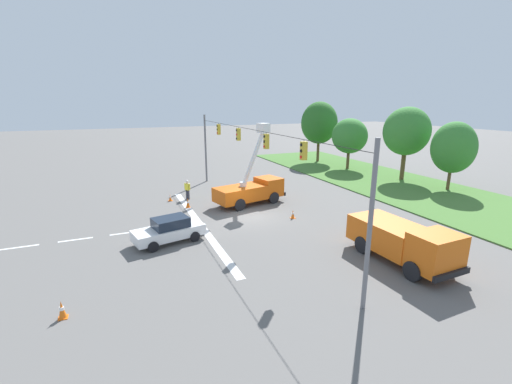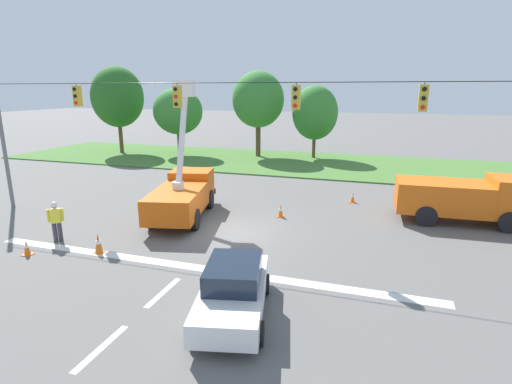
{
  "view_description": "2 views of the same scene",
  "coord_description": "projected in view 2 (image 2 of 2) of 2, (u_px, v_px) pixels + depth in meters",
  "views": [
    {
      "loc": [
        23.1,
        -9.14,
        8.49
      ],
      "look_at": [
        -1.67,
        1.18,
        1.4
      ],
      "focal_mm": 24.0,
      "sensor_mm": 36.0,
      "label": 1
    },
    {
      "loc": [
        6.42,
        -16.09,
        6.33
      ],
      "look_at": [
        0.62,
        1.83,
        1.48
      ],
      "focal_mm": 28.0,
      "sensor_mm": 36.0,
      "label": 2
    }
  ],
  "objects": [
    {
      "name": "ground_plane",
      "position": [
        231.0,
        231.0,
        18.32
      ],
      "size": [
        200.0,
        200.0,
        0.0
      ],
      "primitive_type": "plane",
      "color": "#605E5B"
    },
    {
      "name": "grass_verge",
      "position": [
        306.0,
        163.0,
        34.89
      ],
      "size": [
        56.0,
        12.0,
        0.1
      ],
      "primitive_type": "cube",
      "color": "#477533",
      "rests_on": "ground"
    },
    {
      "name": "lane_markings",
      "position": [
        171.0,
        285.0,
        13.3
      ],
      "size": [
        17.6,
        15.25,
        0.01
      ],
      "color": "silver",
      "rests_on": "ground"
    },
    {
      "name": "signal_gantry",
      "position": [
        230.0,
        131.0,
        17.17
      ],
      "size": [
        26.2,
        0.33,
        7.2
      ],
      "color": "slate",
      "rests_on": "ground"
    },
    {
      "name": "tree_far_west",
      "position": [
        118.0,
        97.0,
        39.32
      ],
      "size": [
        4.99,
        5.17,
        8.55
      ],
      "color": "brown",
      "rests_on": "ground"
    },
    {
      "name": "tree_west",
      "position": [
        178.0,
        111.0,
        38.23
      ],
      "size": [
        4.83,
        4.22,
        6.5
      ],
      "color": "brown",
      "rests_on": "ground"
    },
    {
      "name": "tree_centre",
      "position": [
        258.0,
        100.0,
        37.19
      ],
      "size": [
        4.81,
        5.01,
        8.01
      ],
      "color": "brown",
      "rests_on": "ground"
    },
    {
      "name": "tree_east",
      "position": [
        315.0,
        113.0,
        36.58
      ],
      "size": [
        4.17,
        3.84,
        6.71
      ],
      "color": "brown",
      "rests_on": "ground"
    },
    {
      "name": "utility_truck_bucket_lift",
      "position": [
        183.0,
        192.0,
        20.15
      ],
      "size": [
        3.59,
        6.5,
        6.77
      ],
      "color": "#D6560F",
      "rests_on": "ground"
    },
    {
      "name": "utility_truck_support_near",
      "position": [
        465.0,
        197.0,
        19.34
      ],
      "size": [
        6.29,
        2.71,
        2.33
      ],
      "color": "orange",
      "rests_on": "ground"
    },
    {
      "name": "sedan_white",
      "position": [
        233.0,
        289.0,
        11.4
      ],
      "size": [
        2.7,
        4.59,
        1.56
      ],
      "color": "white",
      "rests_on": "ground"
    },
    {
      "name": "road_worker",
      "position": [
        56.0,
        219.0,
        16.89
      ],
      "size": [
        0.54,
        0.43,
        1.77
      ],
      "color": "#383842",
      "rests_on": "ground"
    },
    {
      "name": "traffic_cone_foreground_left",
      "position": [
        353.0,
        197.0,
        22.98
      ],
      "size": [
        0.36,
        0.36,
        0.61
      ],
      "color": "orange",
      "rests_on": "ground"
    },
    {
      "name": "traffic_cone_foreground_right",
      "position": [
        98.0,
        243.0,
        15.83
      ],
      "size": [
        0.36,
        0.36,
        0.81
      ],
      "color": "orange",
      "rests_on": "ground"
    },
    {
      "name": "traffic_cone_mid_left",
      "position": [
        281.0,
        211.0,
        20.35
      ],
      "size": [
        0.36,
        0.36,
        0.66
      ],
      "color": "orange",
      "rests_on": "ground"
    },
    {
      "name": "traffic_cone_near_bucket",
      "position": [
        27.0,
        248.0,
        15.65
      ],
      "size": [
        0.36,
        0.36,
        0.63
      ],
      "color": "orange",
      "rests_on": "ground"
    }
  ]
}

